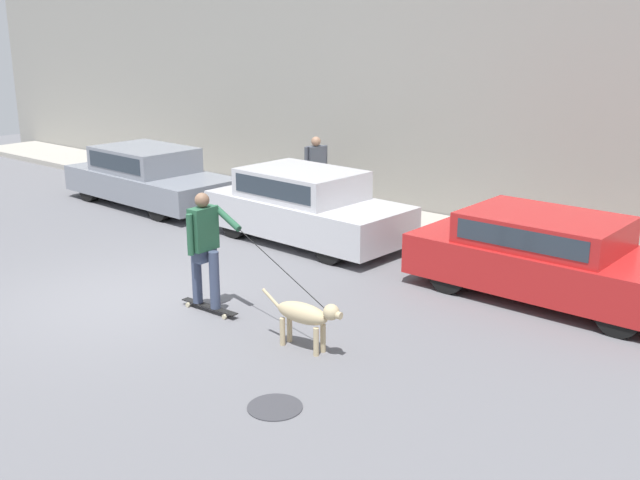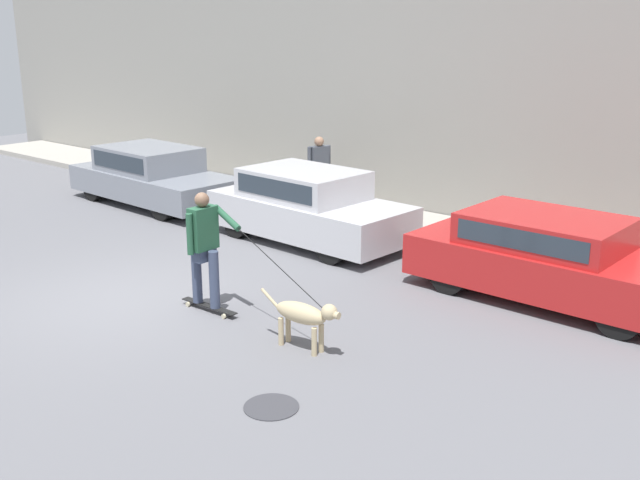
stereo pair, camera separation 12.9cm
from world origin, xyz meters
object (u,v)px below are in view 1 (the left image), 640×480
object	(u,v)px
parked_car_0	(149,177)
dog	(306,315)
skateboarder	(205,245)
parked_car_2	(550,258)
pedestrian_with_bag	(315,168)
parked_car_1	(306,207)

from	to	relation	value
parked_car_0	dog	distance (m)	8.89
skateboarder	parked_car_2	bearing A→B (deg)	44.32
dog	parked_car_0	bearing A→B (deg)	151.66
parked_car_2	skateboarder	size ratio (longest dim) A/B	1.48
dog	skateboarder	size ratio (longest dim) A/B	0.44
parked_car_0	dog	xyz separation A→B (m)	(8.05, -3.78, -0.16)
parked_car_0	pedestrian_with_bag	bearing A→B (deg)	31.77
skateboarder	pedestrian_with_bag	world-z (taller)	skateboarder
skateboarder	pedestrian_with_bag	size ratio (longest dim) A/B	1.89
parked_car_1	dog	world-z (taller)	parked_car_1
dog	pedestrian_with_bag	bearing A→B (deg)	126.12
parked_car_0	parked_car_1	size ratio (longest dim) A/B	1.10
skateboarder	parked_car_0	bearing A→B (deg)	146.96
parked_car_2	dog	world-z (taller)	parked_car_2
parked_car_0	pedestrian_with_bag	distance (m)	3.90
parked_car_0	skateboarder	world-z (taller)	skateboarder
dog	skateboarder	world-z (taller)	skateboarder
parked_car_1	skateboarder	xyz separation A→B (m)	(1.30, -3.69, 0.33)
parked_car_1	skateboarder	size ratio (longest dim) A/B	1.42
parked_car_1	skateboarder	world-z (taller)	skateboarder
parked_car_2	skateboarder	world-z (taller)	skateboarder
parked_car_2	parked_car_0	bearing A→B (deg)	-179.43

